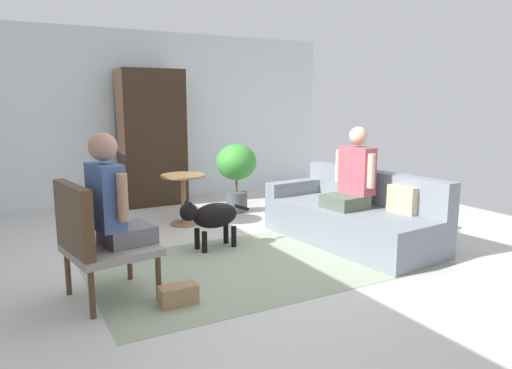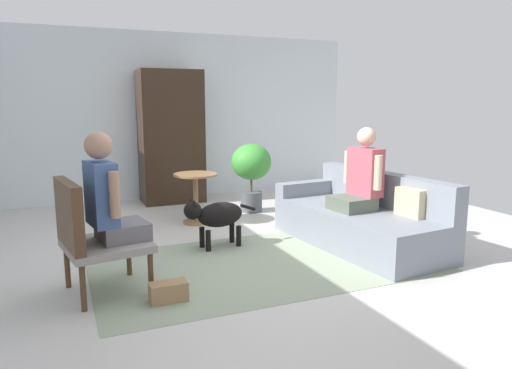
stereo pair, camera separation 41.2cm
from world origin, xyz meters
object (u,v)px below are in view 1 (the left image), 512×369
person_on_couch (353,176)px  person_on_armchair (112,200)px  couch (353,217)px  armchair (93,236)px  dog (212,216)px  handbag (178,295)px  round_end_table (183,192)px  potted_plant (236,168)px  armoire_cabinet (152,138)px

person_on_couch → person_on_armchair: size_ratio=0.98×
couch → armchair: (-2.78, -0.30, 0.25)m
couch → dog: (-1.47, 0.49, 0.08)m
handbag → dog: bearing=56.1°
person_on_armchair → armchair: bearing=-170.2°
couch → round_end_table: size_ratio=3.24×
potted_plant → handbag: bearing=-124.5°
armchair → dog: (1.31, 0.79, -0.17)m
couch → handbag: bearing=-163.5°
couch → handbag: 2.35m
armchair → round_end_table: bearing=53.3°
person_on_armchair → round_end_table: 2.25m
armoire_cabinet → armchair: bearing=-113.5°
person_on_armchair → handbag: 0.89m
couch → armoire_cabinet: size_ratio=1.04×
person_on_armchair → handbag: person_on_armchair is taller
dog → handbag: 1.42m
person_on_armchair → armoire_cabinet: 3.52m
person_on_armchair → round_end_table: person_on_armchair is taller
potted_plant → armoire_cabinet: size_ratio=0.48×
person_on_armchair → dog: bearing=33.7°
handbag → couch: bearing=16.5°
armoire_cabinet → handbag: (-0.90, -3.66, -0.92)m
dog → potted_plant: potted_plant is taller
armchair → couch: bearing=6.2°
couch → person_on_armchair: 2.68m
round_end_table → handbag: 2.42m
potted_plant → dog: bearing=-125.0°
dog → armoire_cabinet: size_ratio=0.41×
armchair → person_on_couch: person_on_couch is taller
couch → person_on_armchair: size_ratio=2.34×
round_end_table → armoire_cabinet: (0.04, 1.43, 0.58)m
person_on_armchair → round_end_table: (1.24, 1.84, -0.36)m
handbag → round_end_table: bearing=68.9°
armchair → armoire_cabinet: armoire_cabinet is taller
person_on_couch → dog: 1.57m
round_end_table → potted_plant: potted_plant is taller
armoire_cabinet → couch: bearing=-65.8°
couch → dog: 1.55m
dog → person_on_armchair: bearing=-146.3°
armchair → round_end_table: size_ratio=1.47×
person_on_couch → handbag: (-2.21, -0.64, -0.66)m
round_end_table → armoire_cabinet: 1.54m
couch → potted_plant: bearing=104.7°
couch → person_on_couch: size_ratio=2.39×
person_on_armchair → dog: person_on_armchair is taller
person_on_armchair → armoire_cabinet: (1.27, 3.27, 0.22)m
person_on_armchair → potted_plant: (2.13, 2.16, -0.16)m
person_on_armchair → round_end_table: bearing=56.1°
round_end_table → handbag: size_ratio=2.21×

